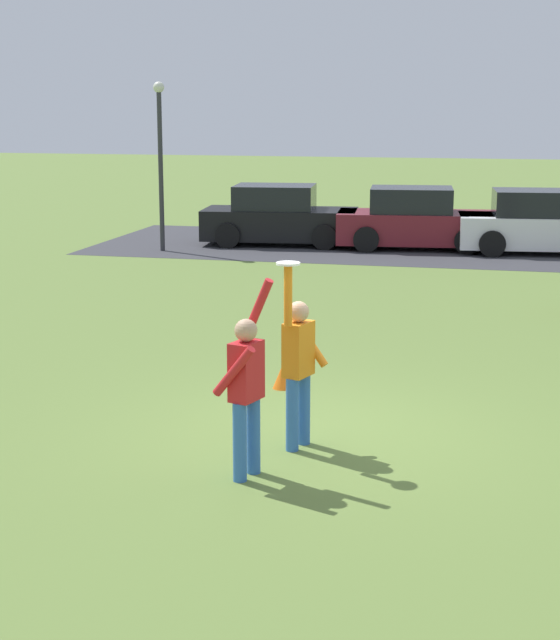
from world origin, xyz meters
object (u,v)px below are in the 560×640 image
at_px(person_defender, 246,384).
at_px(parked_car_white, 540,224).
at_px(parked_car_maroon, 415,221).
at_px(person_catcher, 298,361).
at_px(field_cone_orange, 282,377).
at_px(lamppost_by_lot, 160,149).
at_px(frisbee_disc, 288,264).
at_px(parked_car_black, 279,217).

xyz_separation_m(person_defender, parked_car_white, (3.17, 16.87, -0.25)).
distance_m(parked_car_maroon, parked_car_white, 3.15).
height_order(person_catcher, field_cone_orange, person_catcher).
bearing_deg(person_defender, parked_car_white, 6.87).
bearing_deg(lamppost_by_lot, field_cone_orange, -63.36).
height_order(frisbee_disc, parked_car_black, frisbee_disc).
bearing_deg(parked_car_white, person_catcher, -106.07).
height_order(parked_car_white, lamppost_by_lot, lamppost_by_lot).
xyz_separation_m(person_catcher, parked_car_white, (2.85, 15.86, -0.25)).
xyz_separation_m(parked_car_white, lamppost_by_lot, (-9.44, -1.86, 1.86)).
relative_size(person_defender, parked_car_white, 0.48).
distance_m(parked_car_white, lamppost_by_lot, 9.80).
bearing_deg(parked_car_black, lamppost_by_lot, -150.13).
relative_size(frisbee_disc, parked_car_maroon, 0.06).
xyz_separation_m(person_defender, field_cone_orange, (-0.38, 3.25, -0.82)).
height_order(person_defender, parked_car_maroon, person_defender).
relative_size(person_catcher, parked_car_black, 0.49).
distance_m(parked_car_black, parked_car_maroon, 3.65).
bearing_deg(parked_car_white, lamppost_by_lot, -174.72).
xyz_separation_m(frisbee_disc, field_cone_orange, (-0.63, 2.46, -1.93)).
bearing_deg(parked_car_maroon, person_defender, -95.93).
relative_size(frisbee_disc, field_cone_orange, 0.80).
bearing_deg(lamppost_by_lot, person_defender, -67.30).
relative_size(parked_car_black, field_cone_orange, 13.32).
height_order(person_catcher, lamppost_by_lot, lamppost_by_lot).
distance_m(parked_car_white, field_cone_orange, 14.08).
xyz_separation_m(parked_car_maroon, lamppost_by_lot, (-6.29, -1.95, 1.86)).
relative_size(person_catcher, lamppost_by_lot, 0.49).
bearing_deg(parked_car_maroon, frisbee_disc, -95.04).
height_order(frisbee_disc, lamppost_by_lot, lamppost_by_lot).
bearing_deg(frisbee_disc, field_cone_orange, 104.37).
distance_m(lamppost_by_lot, field_cone_orange, 13.37).
bearing_deg(field_cone_orange, parked_car_white, 75.39).
xyz_separation_m(person_catcher, parked_car_maroon, (-0.30, 15.95, -0.25)).
bearing_deg(person_catcher, field_cone_orange, -145.23).
bearing_deg(frisbee_disc, parked_car_white, 79.71).
bearing_deg(frisbee_disc, person_defender, -107.50).
distance_m(person_catcher, parked_car_white, 16.12).
bearing_deg(person_catcher, parked_car_maroon, -161.41).
distance_m(frisbee_disc, parked_car_white, 16.39).
xyz_separation_m(person_catcher, person_defender, (-0.32, -1.01, -0.00)).
distance_m(person_defender, parked_car_white, 17.16).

